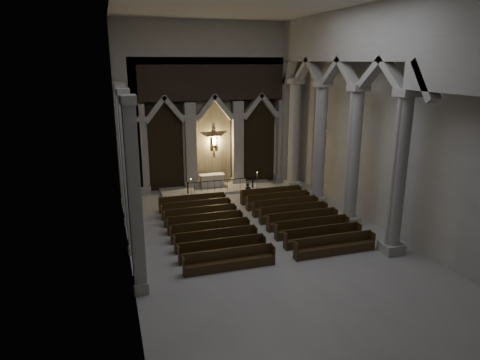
{
  "coord_description": "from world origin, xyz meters",
  "views": [
    {
      "loc": [
        -7.57,
        -18.96,
        9.22
      ],
      "look_at": [
        -0.69,
        3.0,
        2.81
      ],
      "focal_mm": 32.0,
      "sensor_mm": 36.0,
      "label": 1
    }
  ],
  "objects_px": {
    "altar": "(212,180)",
    "pews": "(254,224)",
    "candle_stand_left": "(191,194)",
    "worshipper": "(248,192)",
    "candle_stand_right": "(257,187)",
    "altar_rail": "(221,184)"
  },
  "relations": [
    {
      "from": "altar",
      "to": "pews",
      "type": "height_order",
      "value": "altar"
    },
    {
      "from": "candle_stand_left",
      "to": "pews",
      "type": "height_order",
      "value": "candle_stand_left"
    },
    {
      "from": "altar",
      "to": "worshipper",
      "type": "height_order",
      "value": "worshipper"
    },
    {
      "from": "altar",
      "to": "candle_stand_right",
      "type": "height_order",
      "value": "candle_stand_right"
    },
    {
      "from": "candle_stand_left",
      "to": "pews",
      "type": "distance_m",
      "value": 6.86
    },
    {
      "from": "altar",
      "to": "candle_stand_left",
      "type": "relative_size",
      "value": 1.26
    },
    {
      "from": "candle_stand_left",
      "to": "candle_stand_right",
      "type": "bearing_deg",
      "value": 2.63
    },
    {
      "from": "altar",
      "to": "pews",
      "type": "distance_m",
      "value": 8.57
    },
    {
      "from": "altar",
      "to": "candle_stand_left",
      "type": "bearing_deg",
      "value": -133.29
    },
    {
      "from": "candle_stand_left",
      "to": "worshipper",
      "type": "xyz_separation_m",
      "value": [
        3.6,
        -1.61,
        0.24
      ]
    },
    {
      "from": "candle_stand_left",
      "to": "altar",
      "type": "bearing_deg",
      "value": 46.71
    },
    {
      "from": "altar_rail",
      "to": "pews",
      "type": "xyz_separation_m",
      "value": [
        0.0,
        -7.34,
        -0.33
      ]
    },
    {
      "from": "candle_stand_right",
      "to": "altar_rail",
      "type": "bearing_deg",
      "value": 164.94
    },
    {
      "from": "altar_rail",
      "to": "candle_stand_left",
      "type": "bearing_deg",
      "value": -159.12
    },
    {
      "from": "altar",
      "to": "altar_rail",
      "type": "bearing_deg",
      "value": -72.73
    },
    {
      "from": "candle_stand_left",
      "to": "pews",
      "type": "xyz_separation_m",
      "value": [
        2.38,
        -6.43,
        -0.09
      ]
    },
    {
      "from": "candle_stand_right",
      "to": "pews",
      "type": "bearing_deg",
      "value": -110.8
    },
    {
      "from": "candle_stand_left",
      "to": "candle_stand_right",
      "type": "xyz_separation_m",
      "value": [
        4.91,
        0.23,
        0.01
      ]
    },
    {
      "from": "candle_stand_right",
      "to": "candle_stand_left",
      "type": "bearing_deg",
      "value": -177.37
    },
    {
      "from": "altar",
      "to": "altar_rail",
      "type": "xyz_separation_m",
      "value": [
        0.38,
        -1.21,
        0.02
      ]
    },
    {
      "from": "altar_rail",
      "to": "candle_stand_left",
      "type": "xyz_separation_m",
      "value": [
        -2.38,
        -0.91,
        -0.25
      ]
    },
    {
      "from": "altar_rail",
      "to": "pews",
      "type": "relative_size",
      "value": 0.51
    }
  ]
}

